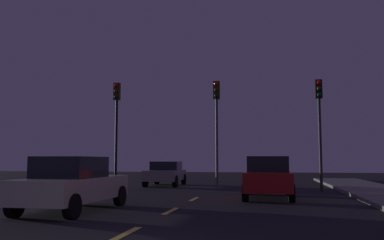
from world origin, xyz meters
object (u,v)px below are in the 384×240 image
at_px(car_stopped_ahead, 268,177).
at_px(traffic_signal_left, 116,115).
at_px(car_adjacent_lane, 73,184).
at_px(traffic_signal_center, 217,114).
at_px(traffic_signal_right, 319,113).
at_px(car_oncoming_far, 166,173).

bearing_deg(car_stopped_ahead, traffic_signal_left, 153.20).
bearing_deg(traffic_signal_left, car_stopped_ahead, -26.80).
xyz_separation_m(traffic_signal_left, car_adjacent_lane, (2.24, -9.25, -3.03)).
height_order(traffic_signal_left, car_stopped_ahead, traffic_signal_left).
height_order(traffic_signal_center, car_stopped_ahead, traffic_signal_center).
distance_m(traffic_signal_left, traffic_signal_right, 10.18).
relative_size(car_stopped_ahead, car_adjacent_lane, 1.02).
height_order(car_stopped_ahead, car_adjacent_lane, car_stopped_ahead).
distance_m(traffic_signal_right, car_oncoming_far, 9.38).
relative_size(traffic_signal_left, car_oncoming_far, 1.38).
bearing_deg(car_oncoming_far, traffic_signal_right, -20.88).
bearing_deg(car_stopped_ahead, car_adjacent_lane, -135.82).
distance_m(traffic_signal_left, car_stopped_ahead, 9.18).
xyz_separation_m(car_stopped_ahead, car_oncoming_far, (-5.88, 7.08, -0.09)).
height_order(traffic_signal_center, car_adjacent_lane, traffic_signal_center).
relative_size(traffic_signal_right, car_oncoming_far, 1.33).
bearing_deg(car_stopped_ahead, traffic_signal_right, 58.06).
relative_size(traffic_signal_left, traffic_signal_right, 1.04).
distance_m(traffic_signal_right, car_stopped_ahead, 5.44).
bearing_deg(traffic_signal_center, car_oncoming_far, 136.88).
height_order(car_stopped_ahead, car_oncoming_far, car_stopped_ahead).
relative_size(traffic_signal_left, car_stopped_ahead, 1.24).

